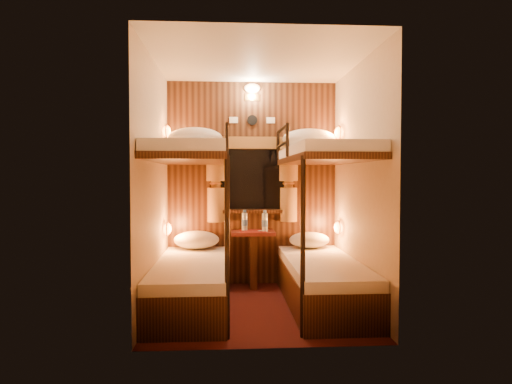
{
  "coord_description": "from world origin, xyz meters",
  "views": [
    {
      "loc": [
        -0.3,
        -4.4,
        1.29
      ],
      "look_at": [
        -0.01,
        0.15,
        1.13
      ],
      "focal_mm": 32.0,
      "sensor_mm": 36.0,
      "label": 1
    }
  ],
  "objects": [
    {
      "name": "bottle_left",
      "position": [
        -0.09,
        0.91,
        0.76
      ],
      "size": [
        0.07,
        0.07,
        0.25
      ],
      "rotation": [
        0.0,
        0.0,
        -0.21
      ],
      "color": "#99BFE5",
      "rests_on": "table"
    },
    {
      "name": "sachet_b",
      "position": [
        0.09,
        0.84,
        0.65
      ],
      "size": [
        0.08,
        0.07,
        0.01
      ],
      "primitive_type": "cube",
      "rotation": [
        0.0,
        0.0,
        0.37
      ],
      "color": "silver",
      "rests_on": "table"
    },
    {
      "name": "floor",
      "position": [
        0.0,
        0.0,
        0.0
      ],
      "size": [
        2.1,
        2.1,
        0.0
      ],
      "primitive_type": "plane",
      "color": "#37110F",
      "rests_on": "ground"
    },
    {
      "name": "back_fixtures",
      "position": [
        0.0,
        1.0,
        2.25
      ],
      "size": [
        0.54,
        0.09,
        0.48
      ],
      "color": "black",
      "rests_on": "back_panel"
    },
    {
      "name": "pillow_upper_left",
      "position": [
        -0.65,
        0.69,
        1.71
      ],
      "size": [
        0.61,
        0.43,
        0.24
      ],
      "primitive_type": "ellipsoid",
      "color": "silver",
      "rests_on": "bunk_left"
    },
    {
      "name": "table",
      "position": [
        0.0,
        0.85,
        0.41
      ],
      "size": [
        0.5,
        0.34,
        0.66
      ],
      "color": "#5D1815",
      "rests_on": "floor"
    },
    {
      "name": "bunk_left",
      "position": [
        -0.65,
        0.07,
        0.56
      ],
      "size": [
        0.72,
        1.9,
        1.82
      ],
      "color": "black",
      "rests_on": "floor"
    },
    {
      "name": "back_panel",
      "position": [
        0.0,
        1.04,
        1.2
      ],
      "size": [
        2.0,
        0.03,
        2.4
      ],
      "primitive_type": "cube",
      "color": "black",
      "rests_on": "floor"
    },
    {
      "name": "bottle_right",
      "position": [
        0.13,
        0.82,
        0.76
      ],
      "size": [
        0.07,
        0.07,
        0.25
      ],
      "rotation": [
        0.0,
        0.0,
        0.31
      ],
      "color": "#99BFE5",
      "rests_on": "table"
    },
    {
      "name": "wall_right",
      "position": [
        1.0,
        0.0,
        1.2
      ],
      "size": [
        0.0,
        2.4,
        2.4
      ],
      "primitive_type": "plane",
      "rotation": [
        1.57,
        0.0,
        -1.57
      ],
      "color": "#C6B293",
      "rests_on": "floor"
    },
    {
      "name": "pillow_lower_left",
      "position": [
        -0.65,
        0.82,
        0.56
      ],
      "size": [
        0.52,
        0.37,
        0.2
      ],
      "primitive_type": "ellipsoid",
      "color": "silver",
      "rests_on": "bunk_left"
    },
    {
      "name": "bunk_right",
      "position": [
        0.65,
        0.07,
        0.56
      ],
      "size": [
        0.72,
        1.9,
        1.82
      ],
      "color": "black",
      "rests_on": "floor"
    },
    {
      "name": "pillow_upper_right",
      "position": [
        0.65,
        0.83,
        1.71
      ],
      "size": [
        0.63,
        0.45,
        0.25
      ],
      "primitive_type": "ellipsoid",
      "color": "silver",
      "rests_on": "bunk_right"
    },
    {
      "name": "wall_front",
      "position": [
        0.0,
        -1.05,
        1.2
      ],
      "size": [
        2.4,
        0.0,
        2.4
      ],
      "primitive_type": "plane",
      "rotation": [
        -1.57,
        0.0,
        0.0
      ],
      "color": "#C6B293",
      "rests_on": "floor"
    },
    {
      "name": "ceiling",
      "position": [
        0.0,
        0.0,
        2.4
      ],
      "size": [
        2.1,
        2.1,
        0.0
      ],
      "primitive_type": "plane",
      "rotation": [
        3.14,
        0.0,
        0.0
      ],
      "color": "silver",
      "rests_on": "wall_back"
    },
    {
      "name": "wall_back",
      "position": [
        0.0,
        1.05,
        1.2
      ],
      "size": [
        2.4,
        0.0,
        2.4
      ],
      "primitive_type": "plane",
      "rotation": [
        1.57,
        0.0,
        0.0
      ],
      "color": "#C6B293",
      "rests_on": "floor"
    },
    {
      "name": "pillow_lower_right",
      "position": [
        0.65,
        0.8,
        0.55
      ],
      "size": [
        0.47,
        0.33,
        0.18
      ],
      "primitive_type": "ellipsoid",
      "color": "silver",
      "rests_on": "bunk_right"
    },
    {
      "name": "curtains",
      "position": [
        0.0,
        0.97,
        1.26
      ],
      "size": [
        1.1,
        0.22,
        1.0
      ],
      "color": "olive",
      "rests_on": "back_panel"
    },
    {
      "name": "window",
      "position": [
        0.0,
        1.0,
        1.18
      ],
      "size": [
        1.0,
        0.12,
        0.79
      ],
      "color": "black",
      "rests_on": "back_panel"
    },
    {
      "name": "reading_lamps",
      "position": [
        -0.0,
        0.7,
        1.24
      ],
      "size": [
        2.0,
        0.2,
        1.25
      ],
      "color": "orange",
      "rests_on": "wall_left"
    },
    {
      "name": "wall_left",
      "position": [
        -1.0,
        0.0,
        1.2
      ],
      "size": [
        0.0,
        2.4,
        2.4
      ],
      "primitive_type": "plane",
      "rotation": [
        1.57,
        0.0,
        1.57
      ],
      "color": "#C6B293",
      "rests_on": "floor"
    },
    {
      "name": "sachet_a",
      "position": [
        0.12,
        0.85,
        0.65
      ],
      "size": [
        0.1,
        0.08,
        0.01
      ],
      "primitive_type": "cube",
      "rotation": [
        0.0,
        0.0,
        -0.19
      ],
      "color": "silver",
      "rests_on": "table"
    }
  ]
}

